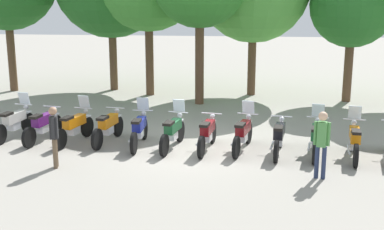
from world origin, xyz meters
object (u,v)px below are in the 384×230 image
at_px(person_0, 322,140).
at_px(motorcycle_6, 207,133).
at_px(motorcycle_0, 15,122).
at_px(motorcycle_1, 43,125).
at_px(motorcycle_5, 173,131).
at_px(motorcycle_8, 279,137).
at_px(motorcycle_7, 243,133).
at_px(motorcycle_4, 139,129).
at_px(motorcycle_3, 108,127).
at_px(motorcycle_9, 316,137).
at_px(tree_5, 353,5).
at_px(person_1, 54,133).
at_px(motorcycle_10, 354,140).
at_px(motorcycle_2, 74,126).

bearing_deg(person_0, motorcycle_6, 70.35).
relative_size(motorcycle_0, motorcycle_1, 1.00).
height_order(motorcycle_0, motorcycle_5, same).
bearing_deg(motorcycle_0, motorcycle_8, -86.86).
bearing_deg(motorcycle_7, person_0, -125.60).
bearing_deg(motorcycle_4, motorcycle_3, 75.90).
distance_m(motorcycle_5, motorcycle_6, 1.03).
xyz_separation_m(motorcycle_9, tree_5, (2.23, 7.68, 3.48)).
relative_size(motorcycle_0, person_1, 1.33).
xyz_separation_m(motorcycle_4, tree_5, (7.38, 7.35, 3.48)).
bearing_deg(tree_5, person_1, -133.97).
height_order(motorcycle_1, motorcycle_4, motorcycle_4).
relative_size(motorcycle_3, person_1, 1.33).
bearing_deg(motorcycle_10, person_1, 109.42).
height_order(motorcycle_8, motorcycle_9, motorcycle_9).
relative_size(motorcycle_9, person_1, 1.33).
bearing_deg(motorcycle_1, motorcycle_6, -85.31).
relative_size(motorcycle_1, person_1, 1.33).
xyz_separation_m(motorcycle_5, motorcycle_8, (3.08, -0.21, -0.01)).
height_order(motorcycle_1, person_0, person_0).
bearing_deg(motorcycle_0, motorcycle_9, -86.26).
bearing_deg(motorcycle_0, motorcycle_4, -87.58).
bearing_deg(person_0, motorcycle_0, 88.81).
xyz_separation_m(motorcycle_9, person_1, (-6.94, -1.82, 0.43)).
relative_size(motorcycle_4, motorcycle_5, 1.01).
bearing_deg(motorcycle_1, motorcycle_2, -86.09).
xyz_separation_m(motorcycle_6, motorcycle_8, (2.06, -0.15, 0.00)).
bearing_deg(motorcycle_1, motorcycle_10, -85.18).
distance_m(motorcycle_0, motorcycle_2, 2.08).
distance_m(motorcycle_0, motorcycle_9, 9.29).
relative_size(motorcycle_3, motorcycle_5, 1.00).
xyz_separation_m(motorcycle_3, motorcycle_9, (6.17, -0.58, 0.01)).
bearing_deg(motorcycle_8, person_0, -146.46).
bearing_deg(motorcycle_0, motorcycle_2, -90.07).
height_order(motorcycle_4, motorcycle_10, same).
xyz_separation_m(motorcycle_7, person_1, (-4.88, -2.06, 0.43)).
bearing_deg(motorcycle_5, motorcycle_2, 94.77).
bearing_deg(motorcycle_8, motorcycle_10, -86.13).
bearing_deg(motorcycle_6, motorcycle_9, -84.83).
xyz_separation_m(motorcycle_4, person_0, (5.02, -2.25, 0.48)).
bearing_deg(motorcycle_5, motorcycle_10, -84.65).
relative_size(motorcycle_5, tree_5, 0.38).
bearing_deg(motorcycle_3, person_0, -103.52).
height_order(motorcycle_1, motorcycle_8, same).
relative_size(motorcycle_8, person_1, 1.34).
height_order(motorcycle_10, person_0, person_0).
height_order(motorcycle_4, person_1, person_1).
height_order(motorcycle_0, person_1, person_1).
relative_size(person_1, tree_5, 0.28).
relative_size(motorcycle_4, motorcycle_7, 1.01).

